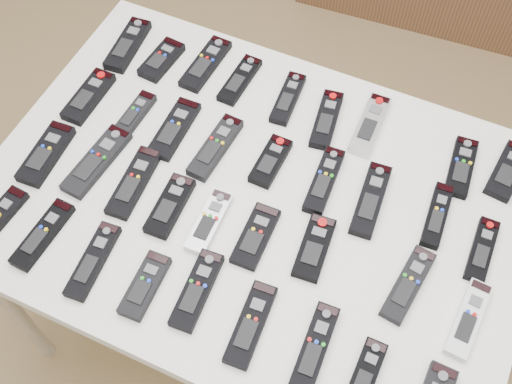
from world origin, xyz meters
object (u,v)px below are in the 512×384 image
at_px(remote_14, 324,181).
at_px(remote_12, 215,147).
at_px(remote_9, 89,96).
at_px(remote_23, 256,236).
at_px(remote_31, 197,290).
at_px(remote_34, 365,376).
at_px(remote_33, 314,349).
at_px(remote_2, 206,64).
at_px(remote_24, 314,248).
at_px(remote_18, 46,154).
at_px(remote_17, 482,250).
at_px(remote_13, 271,161).
at_px(remote_11, 174,129).
at_px(remote_28, 43,234).
at_px(remote_16, 437,215).
at_px(remote_8, 508,171).
at_px(remote_32, 251,324).
at_px(remote_1, 162,60).
at_px(remote_25, 408,285).
at_px(remote_21, 170,206).
at_px(remote_30, 145,285).
at_px(remote_0, 128,45).
at_px(remote_10, 135,115).
at_px(table, 256,209).
at_px(remote_26, 468,319).
at_px(remote_15, 371,200).
at_px(remote_7, 461,167).
at_px(remote_5, 327,120).
at_px(remote_3, 240,80).
at_px(remote_19, 97,161).
at_px(remote_6, 370,125).
at_px(remote_22, 209,222).

bearing_deg(remote_14, remote_12, -179.29).
xyz_separation_m(remote_9, remote_23, (0.55, -0.19, -0.00)).
bearing_deg(remote_31, remote_34, -7.41).
bearing_deg(remote_33, remote_31, 173.99).
distance_m(remote_2, remote_24, 0.60).
xyz_separation_m(remote_14, remote_18, (-0.63, -0.21, 0.00)).
bearing_deg(remote_17, remote_34, -111.75).
bearing_deg(remote_13, remote_18, -156.56).
xyz_separation_m(remote_11, remote_28, (-0.12, -0.38, 0.00)).
xyz_separation_m(remote_16, remote_28, (-0.78, -0.41, 0.00)).
xyz_separation_m(remote_8, remote_32, (-0.39, -0.59, 0.00)).
xyz_separation_m(remote_1, remote_11, (0.14, -0.19, -0.00)).
bearing_deg(remote_32, remote_31, 167.42).
bearing_deg(remote_25, remote_21, -168.37).
relative_size(remote_1, remote_2, 0.75).
bearing_deg(remote_30, remote_0, 121.10).
distance_m(remote_10, remote_12, 0.23).
xyz_separation_m(table, remote_26, (0.52, -0.09, 0.07)).
height_order(remote_15, remote_26, remote_15).
bearing_deg(remote_21, remote_28, -143.20).
bearing_deg(remote_14, table, -145.90).
height_order(remote_1, remote_7, remote_1).
relative_size(remote_0, remote_24, 1.20).
height_order(remote_5, remote_23, remote_5).
relative_size(remote_12, remote_17, 1.20).
xyz_separation_m(remote_7, remote_33, (-0.15, -0.55, 0.00)).
relative_size(remote_3, remote_34, 1.11).
bearing_deg(remote_3, remote_7, -0.42).
distance_m(remote_16, remote_31, 0.56).
bearing_deg(remote_5, remote_16, -33.37).
xyz_separation_m(remote_0, remote_19, (0.13, -0.36, -0.00)).
xyz_separation_m(remote_16, remote_23, (-0.35, -0.22, -0.00)).
bearing_deg(remote_21, remote_25, 1.59).
bearing_deg(remote_1, remote_3, 11.36).
bearing_deg(remote_28, remote_2, 83.42).
bearing_deg(remote_15, remote_3, 149.89).
relative_size(remote_13, remote_28, 0.79).
height_order(remote_14, remote_23, remote_14).
distance_m(remote_1, remote_21, 0.45).
bearing_deg(remote_30, remote_3, 93.68).
bearing_deg(remote_26, remote_30, -157.99).
height_order(remote_9, remote_15, same).
height_order(remote_17, remote_26, remote_26).
bearing_deg(remote_7, remote_6, 168.51).
xyz_separation_m(remote_1, remote_33, (0.66, -0.56, 0.00)).
xyz_separation_m(remote_1, remote_3, (0.22, 0.02, -0.00)).
bearing_deg(remote_26, remote_7, 110.72).
bearing_deg(remote_5, remote_21, -129.95).
relative_size(remote_22, remote_25, 0.89).
distance_m(remote_17, remote_18, 1.03).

